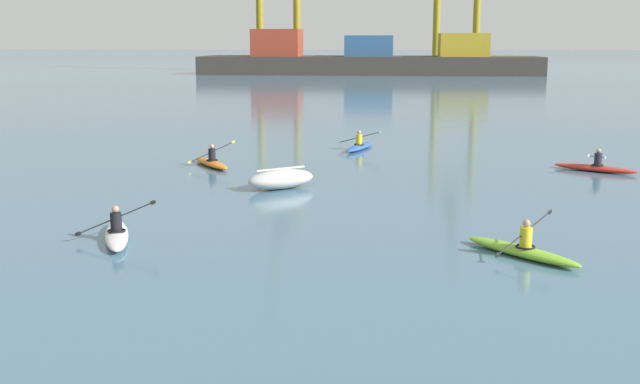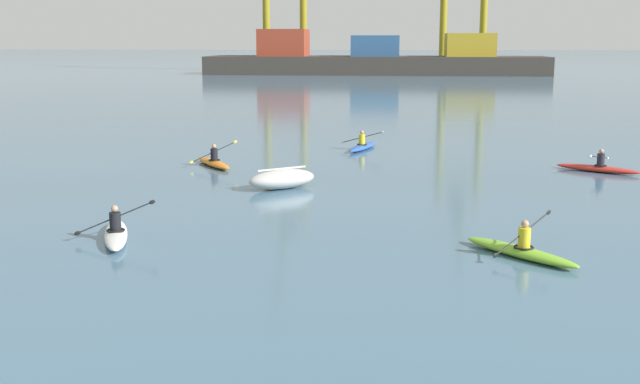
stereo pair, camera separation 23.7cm
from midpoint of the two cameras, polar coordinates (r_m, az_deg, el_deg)
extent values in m
cube|color=#38332D|center=(121.80, 4.13, 9.22)|extent=(51.74, 10.93, 2.74)
cube|color=#993823|center=(122.97, -2.61, 10.85)|extent=(7.24, 7.65, 4.08)
cube|color=#2D5684|center=(121.74, 4.15, 10.61)|extent=(7.24, 7.65, 3.13)
cube|color=#B29323|center=(122.16, 10.95, 10.51)|extent=(7.24, 7.65, 3.45)
cylinder|color=olive|center=(135.08, 9.09, 13.48)|extent=(1.20, 1.20, 22.45)
cylinder|color=olive|center=(135.59, 11.95, 13.37)|extent=(1.20, 1.20, 22.45)
ellipsoid|color=beige|center=(28.02, -2.56, 0.95)|extent=(2.74, 2.45, 0.70)
cube|color=beige|center=(27.96, -2.57, 1.72)|extent=(1.59, 1.23, 0.06)
ellipsoid|color=#2856B2|center=(38.07, 3.30, 3.30)|extent=(1.56, 3.43, 0.26)
torus|color=black|center=(37.96, 3.26, 3.49)|extent=(0.61, 0.61, 0.05)
cylinder|color=gold|center=(37.93, 3.26, 3.85)|extent=(0.30, 0.30, 0.50)
sphere|color=tan|center=(37.89, 3.27, 4.38)|extent=(0.19, 0.19, 0.19)
cylinder|color=black|center=(37.96, 3.29, 4.01)|extent=(1.95, 0.62, 0.62)
ellipsoid|color=silver|center=(38.34, 1.86, 3.65)|extent=(0.21, 0.10, 0.16)
ellipsoid|color=silver|center=(37.61, 4.74, 4.37)|extent=(0.21, 0.10, 0.16)
ellipsoid|color=#7ABC2D|center=(19.93, 14.75, -4.25)|extent=(2.75, 2.91, 0.26)
torus|color=black|center=(19.83, 15.00, -3.92)|extent=(0.69, 0.69, 0.05)
cylinder|color=gold|center=(19.77, 15.03, -3.25)|extent=(0.30, 0.30, 0.50)
sphere|color=tan|center=(19.69, 15.08, -2.26)|extent=(0.19, 0.19, 0.19)
cylinder|color=black|center=(19.78, 14.93, -2.94)|extent=(1.46, 1.35, 0.82)
ellipsoid|color=black|center=(19.14, 13.06, -4.53)|extent=(0.18, 0.17, 0.17)
ellipsoid|color=black|center=(20.45, 16.68, -1.45)|extent=(0.18, 0.17, 0.17)
ellipsoid|color=silver|center=(21.63, -14.38, -3.03)|extent=(1.70, 3.40, 0.26)
torus|color=black|center=(21.50, -14.40, -2.73)|extent=(0.63, 0.63, 0.05)
cylinder|color=black|center=(21.44, -14.43, -2.11)|extent=(0.30, 0.30, 0.50)
sphere|color=tan|center=(21.37, -14.47, -1.19)|extent=(0.19, 0.19, 0.19)
cylinder|color=black|center=(21.47, -14.44, -1.82)|extent=(1.87, 0.69, 0.78)
ellipsoid|color=black|center=(21.59, -17.00, -2.90)|extent=(0.21, 0.11, 0.17)
ellipsoid|color=black|center=(21.40, -11.86, -0.73)|extent=(0.21, 0.11, 0.17)
ellipsoid|color=red|center=(33.56, 19.82, 1.61)|extent=(3.19, 2.33, 0.26)
torus|color=black|center=(33.51, 20.00, 1.83)|extent=(0.68, 0.68, 0.05)
cylinder|color=#23232D|center=(33.47, 20.02, 2.23)|extent=(0.30, 0.30, 0.50)
sphere|color=tan|center=(33.43, 20.06, 2.82)|extent=(0.19, 0.19, 0.19)
cylinder|color=black|center=(33.48, 19.95, 2.41)|extent=(1.14, 1.77, 0.36)
ellipsoid|color=silver|center=(32.48, 19.39, 2.49)|extent=(0.14, 0.19, 0.14)
ellipsoid|color=silver|center=(34.48, 20.48, 2.33)|extent=(0.14, 0.19, 0.14)
ellipsoid|color=orange|center=(33.34, -7.58, 2.11)|extent=(2.37, 3.17, 0.26)
torus|color=black|center=(33.22, -7.53, 2.33)|extent=(0.68, 0.68, 0.05)
cylinder|color=black|center=(33.19, -7.54, 2.74)|extent=(0.30, 0.30, 0.50)
sphere|color=tan|center=(33.14, -7.55, 3.34)|extent=(0.19, 0.19, 0.19)
cylinder|color=black|center=(33.22, -7.57, 2.92)|extent=(1.67, 1.11, 0.77)
ellipsoid|color=yellow|center=(32.95, -9.16, 2.16)|extent=(0.20, 0.15, 0.17)
ellipsoid|color=yellow|center=(33.51, -6.01, 3.66)|extent=(0.20, 0.15, 0.17)
camera|label=1|loc=(0.12, -89.72, 0.05)|focal=43.80mm
camera|label=2|loc=(0.12, 90.28, -0.05)|focal=43.80mm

